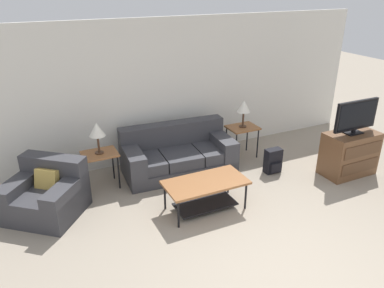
{
  "coord_description": "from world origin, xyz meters",
  "views": [
    {
      "loc": [
        -2.41,
        -2.49,
        3.17
      ],
      "look_at": [
        -0.08,
        2.37,
        0.8
      ],
      "focal_mm": 35.0,
      "sensor_mm": 36.0,
      "label": 1
    }
  ],
  "objects_px": {
    "couch": "(178,156)",
    "television": "(356,116)",
    "armchair": "(46,196)",
    "table_lamp_left": "(97,130)",
    "backpack": "(273,161)",
    "side_table_right": "(242,130)",
    "table_lamp_right": "(244,107)",
    "tv_console": "(349,154)",
    "coffee_table": "(205,189)",
    "side_table_left": "(100,157)"
  },
  "relations": [
    {
      "from": "couch",
      "to": "television",
      "type": "height_order",
      "value": "television"
    },
    {
      "from": "couch",
      "to": "armchair",
      "type": "relative_size",
      "value": 1.49
    },
    {
      "from": "couch",
      "to": "side_table_left",
      "type": "distance_m",
      "value": 1.39
    },
    {
      "from": "armchair",
      "to": "side_table_right",
      "type": "distance_m",
      "value": 3.65
    },
    {
      "from": "tv_console",
      "to": "backpack",
      "type": "bearing_deg",
      "value": 152.71
    },
    {
      "from": "table_lamp_right",
      "to": "tv_console",
      "type": "distance_m",
      "value": 2.02
    },
    {
      "from": "armchair",
      "to": "backpack",
      "type": "relative_size",
      "value": 2.99
    },
    {
      "from": "table_lamp_right",
      "to": "television",
      "type": "bearing_deg",
      "value": -46.98
    },
    {
      "from": "armchair",
      "to": "television",
      "type": "height_order",
      "value": "television"
    },
    {
      "from": "table_lamp_right",
      "to": "television",
      "type": "height_order",
      "value": "television"
    },
    {
      "from": "armchair",
      "to": "backpack",
      "type": "bearing_deg",
      "value": -5.85
    },
    {
      "from": "couch",
      "to": "coffee_table",
      "type": "xyz_separation_m",
      "value": [
        -0.12,
        -1.31,
        0.05
      ]
    },
    {
      "from": "side_table_left",
      "to": "table_lamp_right",
      "type": "distance_m",
      "value": 2.76
    },
    {
      "from": "armchair",
      "to": "coffee_table",
      "type": "xyz_separation_m",
      "value": [
        2.14,
        -0.91,
        0.06
      ]
    },
    {
      "from": "side_table_left",
      "to": "backpack",
      "type": "bearing_deg",
      "value": -15.71
    },
    {
      "from": "backpack",
      "to": "coffee_table",
      "type": "bearing_deg",
      "value": -162.21
    },
    {
      "from": "armchair",
      "to": "backpack",
      "type": "height_order",
      "value": "armchair"
    },
    {
      "from": "side_table_left",
      "to": "backpack",
      "type": "height_order",
      "value": "side_table_left"
    },
    {
      "from": "backpack",
      "to": "table_lamp_right",
      "type": "bearing_deg",
      "value": 100.34
    },
    {
      "from": "couch",
      "to": "armchair",
      "type": "xyz_separation_m",
      "value": [
        -2.26,
        -0.4,
        -0.0
      ]
    },
    {
      "from": "side_table_right",
      "to": "table_lamp_right",
      "type": "xyz_separation_m",
      "value": [
        -0.0,
        -0.0,
        0.46
      ]
    },
    {
      "from": "table_lamp_left",
      "to": "side_table_left",
      "type": "bearing_deg",
      "value": 116.57
    },
    {
      "from": "television",
      "to": "backpack",
      "type": "relative_size",
      "value": 1.98
    },
    {
      "from": "television",
      "to": "coffee_table",
      "type": "bearing_deg",
      "value": 178.39
    },
    {
      "from": "couch",
      "to": "table_lamp_left",
      "type": "relative_size",
      "value": 3.83
    },
    {
      "from": "television",
      "to": "backpack",
      "type": "height_order",
      "value": "television"
    },
    {
      "from": "side_table_left",
      "to": "table_lamp_right",
      "type": "bearing_deg",
      "value": -0.0
    },
    {
      "from": "coffee_table",
      "to": "table_lamp_left",
      "type": "distance_m",
      "value": 1.93
    },
    {
      "from": "table_lamp_right",
      "to": "television",
      "type": "relative_size",
      "value": 0.59
    },
    {
      "from": "side_table_right",
      "to": "backpack",
      "type": "distance_m",
      "value": 0.88
    },
    {
      "from": "couch",
      "to": "tv_console",
      "type": "xyz_separation_m",
      "value": [
        2.67,
        -1.39,
        0.09
      ]
    },
    {
      "from": "television",
      "to": "armchair",
      "type": "bearing_deg",
      "value": 168.69
    },
    {
      "from": "side_table_right",
      "to": "backpack",
      "type": "xyz_separation_m",
      "value": [
        0.15,
        -0.81,
        -0.33
      ]
    },
    {
      "from": "table_lamp_right",
      "to": "television",
      "type": "xyz_separation_m",
      "value": [
        1.31,
        -1.41,
        0.07
      ]
    },
    {
      "from": "tv_console",
      "to": "table_lamp_left",
      "type": "bearing_deg",
      "value": 160.76
    },
    {
      "from": "coffee_table",
      "to": "table_lamp_right",
      "type": "bearing_deg",
      "value": 41.89
    },
    {
      "from": "television",
      "to": "backpack",
      "type": "xyz_separation_m",
      "value": [
        -1.17,
        0.6,
        -0.86
      ]
    },
    {
      "from": "couch",
      "to": "armchair",
      "type": "bearing_deg",
      "value": -169.85
    },
    {
      "from": "couch",
      "to": "television",
      "type": "xyz_separation_m",
      "value": [
        2.67,
        -1.39,
        0.78
      ]
    },
    {
      "from": "table_lamp_left",
      "to": "backpack",
      "type": "relative_size",
      "value": 1.17
    },
    {
      "from": "table_lamp_left",
      "to": "side_table_right",
      "type": "bearing_deg",
      "value": 0.0
    },
    {
      "from": "armchair",
      "to": "table_lamp_left",
      "type": "bearing_deg",
      "value": 25.03
    },
    {
      "from": "tv_console",
      "to": "side_table_left",
      "type": "bearing_deg",
      "value": 160.76
    },
    {
      "from": "side_table_left",
      "to": "table_lamp_right",
      "type": "relative_size",
      "value": 1.18
    },
    {
      "from": "armchair",
      "to": "coffee_table",
      "type": "bearing_deg",
      "value": -23.02
    },
    {
      "from": "couch",
      "to": "table_lamp_right",
      "type": "height_order",
      "value": "table_lamp_right"
    },
    {
      "from": "table_lamp_left",
      "to": "tv_console",
      "type": "xyz_separation_m",
      "value": [
        4.03,
        -1.41,
        -0.62
      ]
    },
    {
      "from": "couch",
      "to": "side_table_right",
      "type": "xyz_separation_m",
      "value": [
        1.36,
        0.02,
        0.25
      ]
    },
    {
      "from": "armchair",
      "to": "table_lamp_left",
      "type": "height_order",
      "value": "table_lamp_left"
    },
    {
      "from": "side_table_left",
      "to": "tv_console",
      "type": "relative_size",
      "value": 0.66
    }
  ]
}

